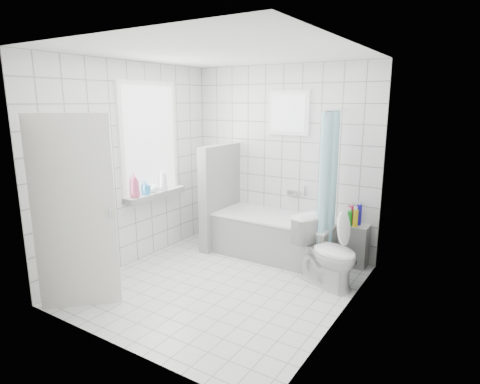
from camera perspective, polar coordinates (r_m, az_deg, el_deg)
The scene contains 19 objects.
ground at distance 4.86m, azimuth -2.52°, elevation -12.92°, with size 3.00×3.00×0.00m, color white.
ceiling at distance 4.40m, azimuth -2.86°, elevation 19.20°, with size 3.00×3.00×0.00m, color white.
wall_back at distance 5.73m, azimuth 5.96°, elevation 4.63°, with size 2.80×0.02×2.60m, color white.
wall_front at distance 3.36m, azimuth -17.47°, elevation -1.72°, with size 2.80×0.02×2.60m, color white.
wall_left at distance 5.37m, azimuth -15.06°, elevation 3.71°, with size 0.02×3.00×2.60m, color white.
wall_right at distance 3.84m, azimuth 14.72°, elevation 0.22°, with size 0.02×3.00×2.60m, color white.
window_left at distance 5.50m, azimuth -12.62°, elevation 7.21°, with size 0.01×0.90×1.40m, color white.
window_back at distance 5.59m, azimuth 6.85°, elevation 11.10°, with size 0.50×0.01×0.50m, color white.
window_sill at distance 5.59m, azimuth -11.93°, elevation -0.37°, with size 0.18×1.02×0.08m, color white.
door at distance 4.36m, azimuth -22.47°, elevation -2.92°, with size 0.04×0.80×2.00m, color silver.
bathtub at distance 5.59m, azimuth 5.12°, elevation -6.23°, with size 1.67×0.77×0.58m.
partition_wall at distance 5.86m, azimuth -2.85°, elevation -0.60°, with size 0.15×0.85×1.50m, color white.
tiled_ledge at distance 5.48m, azimuth 15.65°, elevation -7.25°, with size 0.40×0.24×0.55m, color white.
toilet at distance 4.80m, azimuth 12.28°, elevation -8.38°, with size 0.44×0.78×0.79m, color white.
curtain_rod at distance 4.96m, azimuth 13.52°, elevation 11.21°, with size 0.02×0.02×0.80m, color silver.
shower_curtain at distance 4.94m, azimuth 12.48°, elevation 0.72°, with size 0.14×0.48×1.78m, color #43ABC6, non-canonical shape.
tub_faucet at distance 5.68m, azimuth 7.67°, elevation -0.10°, with size 0.18×0.06×0.06m, color silver.
sill_bottles at distance 5.47m, azimuth -12.69°, elevation 1.30°, with size 0.18×0.70×0.33m.
ledge_bottles at distance 5.34m, azimuth 15.91°, elevation -3.34°, with size 0.17×0.16×0.27m.
Camera 1 is at (2.51, -3.58, 2.11)m, focal length 30.00 mm.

